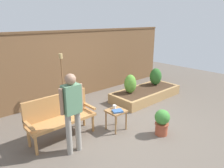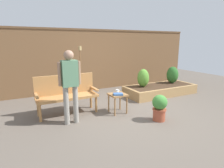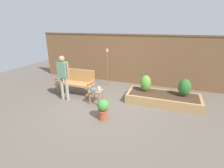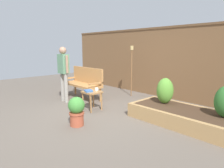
{
  "view_description": "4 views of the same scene",
  "coord_description": "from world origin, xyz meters",
  "px_view_note": "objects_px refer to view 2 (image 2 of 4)",
  "views": [
    {
      "loc": [
        -3.24,
        -3.03,
        2.45
      ],
      "look_at": [
        0.01,
        0.61,
        0.93
      ],
      "focal_mm": 33.18,
      "sensor_mm": 36.0,
      "label": 1
    },
    {
      "loc": [
        -2.45,
        -3.75,
        1.72
      ],
      "look_at": [
        -0.22,
        0.58,
        0.63
      ],
      "focal_mm": 30.25,
      "sensor_mm": 36.0,
      "label": 2
    },
    {
      "loc": [
        1.95,
        -4.51,
        2.5
      ],
      "look_at": [
        0.03,
        0.73,
        0.53
      ],
      "focal_mm": 26.8,
      "sensor_mm": 36.0,
      "label": 3
    },
    {
      "loc": [
        3.58,
        -2.79,
        1.56
      ],
      "look_at": [
        -0.05,
        0.58,
        0.64
      ],
      "focal_mm": 32.22,
      "sensor_mm": 36.0,
      "label": 4
    }
  ],
  "objects_px": {
    "side_table": "(118,97)",
    "shrub_near_bench": "(143,78)",
    "book_on_table": "(118,94)",
    "garden_bench": "(66,91)",
    "tiki_torch": "(80,62)",
    "shrub_far_corner": "(172,75)",
    "potted_boxwood": "(160,107)",
    "person_by_bench": "(70,81)",
    "cup_on_table": "(117,91)"
  },
  "relations": [
    {
      "from": "shrub_far_corner",
      "to": "potted_boxwood",
      "type": "bearing_deg",
      "value": -139.95
    },
    {
      "from": "shrub_far_corner",
      "to": "person_by_bench",
      "type": "distance_m",
      "value": 4.05
    },
    {
      "from": "potted_boxwood",
      "to": "shrub_near_bench",
      "type": "height_order",
      "value": "shrub_near_bench"
    },
    {
      "from": "book_on_table",
      "to": "person_by_bench",
      "type": "distance_m",
      "value": 1.23
    },
    {
      "from": "potted_boxwood",
      "to": "person_by_bench",
      "type": "relative_size",
      "value": 0.38
    },
    {
      "from": "tiki_torch",
      "to": "person_by_bench",
      "type": "xyz_separation_m",
      "value": [
        -0.85,
        -1.91,
        -0.17
      ]
    },
    {
      "from": "side_table",
      "to": "person_by_bench",
      "type": "bearing_deg",
      "value": -175.38
    },
    {
      "from": "side_table",
      "to": "tiki_torch",
      "type": "distance_m",
      "value": 1.98
    },
    {
      "from": "garden_bench",
      "to": "side_table",
      "type": "relative_size",
      "value": 3.0
    },
    {
      "from": "garden_bench",
      "to": "person_by_bench",
      "type": "distance_m",
      "value": 0.76
    },
    {
      "from": "cup_on_table",
      "to": "shrub_near_bench",
      "type": "bearing_deg",
      "value": 30.58
    },
    {
      "from": "garden_bench",
      "to": "side_table",
      "type": "distance_m",
      "value": 1.26
    },
    {
      "from": "cup_on_table",
      "to": "book_on_table",
      "type": "relative_size",
      "value": 0.48
    },
    {
      "from": "potted_boxwood",
      "to": "person_by_bench",
      "type": "distance_m",
      "value": 2.02
    },
    {
      "from": "book_on_table",
      "to": "potted_boxwood",
      "type": "xyz_separation_m",
      "value": [
        0.63,
        -0.76,
        -0.18
      ]
    },
    {
      "from": "person_by_bench",
      "to": "tiki_torch",
      "type": "bearing_deg",
      "value": 66.02
    },
    {
      "from": "side_table",
      "to": "book_on_table",
      "type": "height_order",
      "value": "book_on_table"
    },
    {
      "from": "garden_bench",
      "to": "shrub_near_bench",
      "type": "bearing_deg",
      "value": 8.5
    },
    {
      "from": "tiki_torch",
      "to": "person_by_bench",
      "type": "relative_size",
      "value": 1.02
    },
    {
      "from": "book_on_table",
      "to": "shrub_near_bench",
      "type": "xyz_separation_m",
      "value": [
        1.49,
        1.03,
        0.09
      ]
    },
    {
      "from": "garden_bench",
      "to": "shrub_near_bench",
      "type": "xyz_separation_m",
      "value": [
        2.57,
        0.38,
        0.04
      ]
    },
    {
      "from": "potted_boxwood",
      "to": "cup_on_table",
      "type": "bearing_deg",
      "value": 120.03
    },
    {
      "from": "cup_on_table",
      "to": "tiki_torch",
      "type": "height_order",
      "value": "tiki_torch"
    },
    {
      "from": "cup_on_table",
      "to": "shrub_far_corner",
      "type": "xyz_separation_m",
      "value": [
        2.67,
        0.83,
        0.07
      ]
    },
    {
      "from": "side_table",
      "to": "shrub_near_bench",
      "type": "xyz_separation_m",
      "value": [
        1.46,
        0.94,
        0.19
      ]
    },
    {
      "from": "shrub_near_bench",
      "to": "book_on_table",
      "type": "bearing_deg",
      "value": -145.49
    },
    {
      "from": "cup_on_table",
      "to": "tiki_torch",
      "type": "bearing_deg",
      "value": 102.48
    },
    {
      "from": "person_by_bench",
      "to": "book_on_table",
      "type": "bearing_deg",
      "value": 0.61
    },
    {
      "from": "book_on_table",
      "to": "shrub_far_corner",
      "type": "bearing_deg",
      "value": 42.75
    },
    {
      "from": "shrub_near_bench",
      "to": "side_table",
      "type": "bearing_deg",
      "value": -147.1
    },
    {
      "from": "person_by_bench",
      "to": "shrub_near_bench",
      "type": "bearing_deg",
      "value": 21.48
    },
    {
      "from": "book_on_table",
      "to": "potted_boxwood",
      "type": "relative_size",
      "value": 0.38
    },
    {
      "from": "side_table",
      "to": "cup_on_table",
      "type": "bearing_deg",
      "value": 66.91
    },
    {
      "from": "side_table",
      "to": "book_on_table",
      "type": "bearing_deg",
      "value": -112.78
    },
    {
      "from": "potted_boxwood",
      "to": "shrub_far_corner",
      "type": "relative_size",
      "value": 1.02
    },
    {
      "from": "shrub_near_bench",
      "to": "person_by_bench",
      "type": "xyz_separation_m",
      "value": [
        -2.64,
        -1.04,
        0.35
      ]
    },
    {
      "from": "shrub_far_corner",
      "to": "tiki_torch",
      "type": "relative_size",
      "value": 0.36
    },
    {
      "from": "book_on_table",
      "to": "potted_boxwood",
      "type": "height_order",
      "value": "potted_boxwood"
    },
    {
      "from": "potted_boxwood",
      "to": "tiki_torch",
      "type": "relative_size",
      "value": 0.37
    },
    {
      "from": "side_table",
      "to": "potted_boxwood",
      "type": "bearing_deg",
      "value": -54.67
    },
    {
      "from": "cup_on_table",
      "to": "shrub_near_bench",
      "type": "distance_m",
      "value": 1.64
    },
    {
      "from": "cup_on_table",
      "to": "potted_boxwood",
      "type": "distance_m",
      "value": 1.11
    },
    {
      "from": "garden_bench",
      "to": "tiki_torch",
      "type": "height_order",
      "value": "tiki_torch"
    },
    {
      "from": "shrub_near_bench",
      "to": "tiki_torch",
      "type": "xyz_separation_m",
      "value": [
        -1.79,
        0.87,
        0.51
      ]
    },
    {
      "from": "book_on_table",
      "to": "shrub_near_bench",
      "type": "relative_size",
      "value": 0.39
    },
    {
      "from": "potted_boxwood",
      "to": "shrub_far_corner",
      "type": "distance_m",
      "value": 2.79
    },
    {
      "from": "garden_bench",
      "to": "potted_boxwood",
      "type": "height_order",
      "value": "garden_bench"
    },
    {
      "from": "side_table",
      "to": "potted_boxwood",
      "type": "relative_size",
      "value": 0.82
    },
    {
      "from": "side_table",
      "to": "shrub_near_bench",
      "type": "relative_size",
      "value": 0.83
    },
    {
      "from": "potted_boxwood",
      "to": "shrub_near_bench",
      "type": "distance_m",
      "value": 2.0
    }
  ]
}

